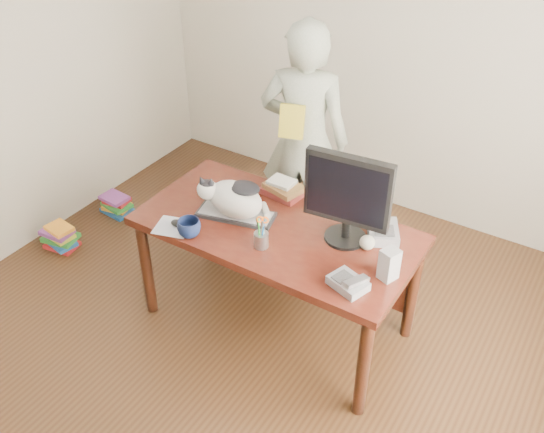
% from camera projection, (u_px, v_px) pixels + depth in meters
% --- Properties ---
extents(room, '(4.50, 4.50, 4.50)m').
position_uv_depth(room, '(206.00, 185.00, 2.68)').
color(room, black).
rests_on(room, ground).
extents(desk, '(1.60, 0.80, 0.75)m').
position_uv_depth(desk, '(284.00, 240.00, 3.58)').
color(desk, black).
rests_on(desk, ground).
extents(keyboard, '(0.48, 0.27, 0.03)m').
position_uv_depth(keyboard, '(236.00, 214.00, 3.52)').
color(keyboard, black).
rests_on(keyboard, desk).
extents(cat, '(0.44, 0.30, 0.25)m').
position_uv_depth(cat, '(233.00, 197.00, 3.45)').
color(cat, silver).
rests_on(cat, keyboard).
extents(monitor, '(0.47, 0.25, 0.53)m').
position_uv_depth(monitor, '(348.00, 195.00, 3.16)').
color(monitor, black).
rests_on(monitor, desk).
extents(pen_cup, '(0.10, 0.10, 0.20)m').
position_uv_depth(pen_cup, '(261.00, 238.00, 3.26)').
color(pen_cup, gray).
rests_on(pen_cup, desk).
extents(mousepad, '(0.24, 0.23, 0.00)m').
position_uv_depth(mousepad, '(173.00, 227.00, 3.44)').
color(mousepad, silver).
rests_on(mousepad, desk).
extents(mouse, '(0.10, 0.08, 0.04)m').
position_uv_depth(mouse, '(178.00, 223.00, 3.43)').
color(mouse, black).
rests_on(mouse, mousepad).
extents(coffee_mug, '(0.17, 0.17, 0.10)m').
position_uv_depth(coffee_mug, '(189.00, 228.00, 3.34)').
color(coffee_mug, black).
rests_on(coffee_mug, desk).
extents(phone, '(0.22, 0.19, 0.09)m').
position_uv_depth(phone, '(349.00, 283.00, 3.01)').
color(phone, slate).
rests_on(phone, desk).
extents(speaker, '(0.10, 0.11, 0.17)m').
position_uv_depth(speaker, '(389.00, 264.00, 3.03)').
color(speaker, gray).
rests_on(speaker, desk).
extents(baseball, '(0.08, 0.08, 0.08)m').
position_uv_depth(baseball, '(367.00, 243.00, 3.25)').
color(baseball, silver).
rests_on(baseball, desk).
extents(book_stack, '(0.27, 0.22, 0.09)m').
position_uv_depth(book_stack, '(283.00, 189.00, 3.69)').
color(book_stack, '#4E1714').
rests_on(book_stack, desk).
extents(calculator, '(0.25, 0.27, 0.07)m').
position_uv_depth(calculator, '(383.00, 232.00, 3.35)').
color(calculator, slate).
rests_on(calculator, desk).
extents(person, '(0.70, 0.56, 1.67)m').
position_uv_depth(person, '(304.00, 140.00, 4.10)').
color(person, beige).
rests_on(person, ground).
extents(held_book, '(0.18, 0.14, 0.22)m').
position_uv_depth(held_book, '(292.00, 121.00, 3.86)').
color(held_book, gold).
rests_on(held_book, person).
extents(book_pile_a, '(0.27, 0.22, 0.18)m').
position_uv_depth(book_pile_a, '(60.00, 237.00, 4.45)').
color(book_pile_a, '#A7171A').
rests_on(book_pile_a, ground).
extents(book_pile_b, '(0.26, 0.20, 0.15)m').
position_uv_depth(book_pile_b, '(117.00, 205.00, 4.83)').
color(book_pile_b, navy).
rests_on(book_pile_b, ground).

